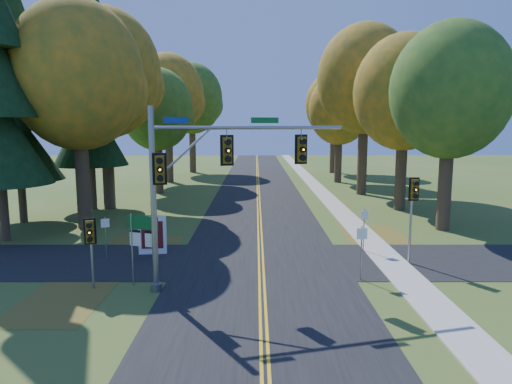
{
  "coord_description": "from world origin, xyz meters",
  "views": [
    {
      "loc": [
        -0.26,
        -19.33,
        6.52
      ],
      "look_at": [
        -0.24,
        3.24,
        3.2
      ],
      "focal_mm": 32.0,
      "sensor_mm": 36.0,
      "label": 1
    }
  ],
  "objects_px": {
    "traffic_mast": "(204,173)",
    "info_kiosk": "(152,236)",
    "east_signal_pole": "(413,199)",
    "route_sign_cluster": "(143,236)"
  },
  "relations": [
    {
      "from": "east_signal_pole",
      "to": "info_kiosk",
      "type": "bearing_deg",
      "value": 171.23
    },
    {
      "from": "route_sign_cluster",
      "to": "info_kiosk",
      "type": "xyz_separation_m",
      "value": [
        -0.71,
        4.72,
        -1.15
      ]
    },
    {
      "from": "traffic_mast",
      "to": "east_signal_pole",
      "type": "height_order",
      "value": "traffic_mast"
    },
    {
      "from": "traffic_mast",
      "to": "info_kiosk",
      "type": "bearing_deg",
      "value": 109.48
    },
    {
      "from": "traffic_mast",
      "to": "east_signal_pole",
      "type": "xyz_separation_m",
      "value": [
        9.32,
        3.03,
        -1.52
      ]
    },
    {
      "from": "route_sign_cluster",
      "to": "traffic_mast",
      "type": "bearing_deg",
      "value": 16.58
    },
    {
      "from": "east_signal_pole",
      "to": "info_kiosk",
      "type": "distance_m",
      "value": 12.85
    },
    {
      "from": "traffic_mast",
      "to": "route_sign_cluster",
      "type": "height_order",
      "value": "traffic_mast"
    },
    {
      "from": "info_kiosk",
      "to": "route_sign_cluster",
      "type": "bearing_deg",
      "value": -87.16
    },
    {
      "from": "east_signal_pole",
      "to": "route_sign_cluster",
      "type": "height_order",
      "value": "east_signal_pole"
    }
  ]
}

